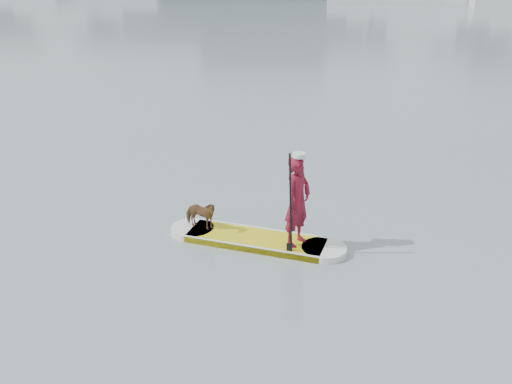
# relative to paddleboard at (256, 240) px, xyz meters

# --- Properties ---
(ground) EXTENTS (140.00, 140.00, 0.00)m
(ground) POSITION_rel_paddleboard_xyz_m (-0.41, 3.19, -0.06)
(ground) COLOR slate
(ground) RESTS_ON ground
(paddleboard) EXTENTS (3.28, 1.11, 0.12)m
(paddleboard) POSITION_rel_paddleboard_xyz_m (0.00, 0.00, 0.00)
(paddleboard) COLOR gold
(paddleboard) RESTS_ON ground
(paddler) EXTENTS (0.60, 0.70, 1.61)m
(paddler) POSITION_rel_paddleboard_xyz_m (0.74, -0.09, 0.86)
(paddler) COLOR maroon
(paddler) RESTS_ON paddleboard
(white_cap) EXTENTS (0.22, 0.22, 0.07)m
(white_cap) POSITION_rel_paddleboard_xyz_m (0.74, -0.09, 1.70)
(white_cap) COLOR silver
(white_cap) RESTS_ON paddler
(dog) EXTENTS (0.71, 0.42, 0.56)m
(dog) POSITION_rel_paddleboard_xyz_m (-1.07, 0.13, 0.34)
(dog) COLOR #52361C
(dog) RESTS_ON paddleboard
(paddle) EXTENTS (0.10, 0.30, 2.00)m
(paddle) POSITION_rel_paddleboard_xyz_m (0.66, -0.40, 0.74)
(paddle) COLOR black
(paddle) RESTS_ON ground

